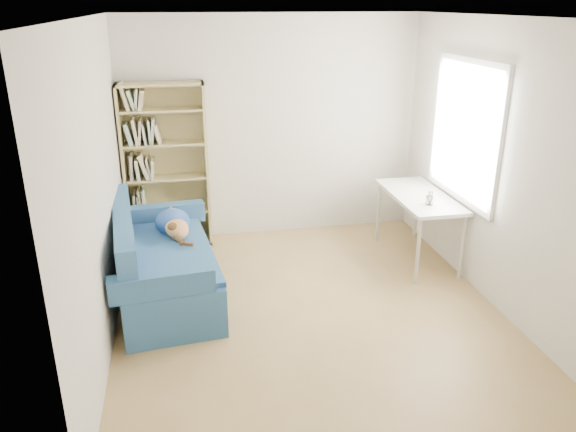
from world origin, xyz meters
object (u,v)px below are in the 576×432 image
(bookshelf, at_px, (167,173))
(pen_cup, at_px, (430,199))
(sofa, at_px, (161,264))
(desk, at_px, (419,201))

(bookshelf, height_order, pen_cup, bookshelf)
(sofa, relative_size, bookshelf, 1.01)
(sofa, xyz_separation_m, bookshelf, (0.08, 1.28, 0.53))
(pen_cup, bearing_deg, sofa, -179.56)
(desk, bearing_deg, pen_cup, -96.75)
(sofa, xyz_separation_m, desk, (2.78, 0.34, 0.34))
(pen_cup, bearing_deg, desk, 83.25)
(sofa, relative_size, desk, 1.50)
(sofa, xyz_separation_m, pen_cup, (2.74, 0.02, 0.47))
(desk, bearing_deg, sofa, -173.08)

